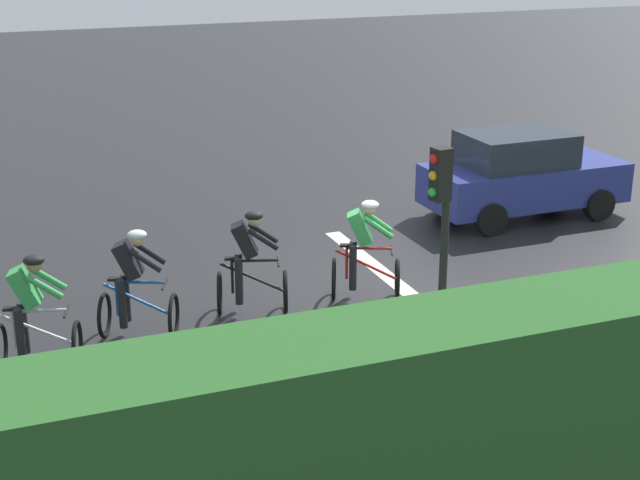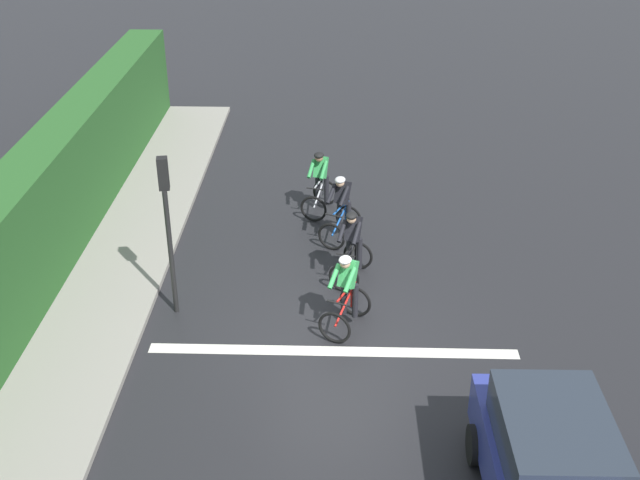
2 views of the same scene
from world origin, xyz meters
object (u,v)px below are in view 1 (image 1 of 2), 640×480
Objects in this scene: cyclist_second at (134,287)px; cyclist_lead at (33,316)px; traffic_light_near_crossing at (441,238)px; car_navy at (522,175)px; cyclist_mid at (249,265)px; cyclist_fourth at (363,252)px.

cyclist_lead is at bearing 110.13° from cyclist_second.
cyclist_lead is 1.00× the size of cyclist_second.
cyclist_lead is 5.58m from traffic_light_near_crossing.
car_navy is 8.40m from traffic_light_near_crossing.
traffic_light_near_crossing reaches higher than cyclist_lead.
cyclist_second is 8.99m from car_navy.
traffic_light_near_crossing reaches higher than car_navy.
cyclist_mid is 1.00× the size of cyclist_fourth.
cyclist_mid is at bearing -82.39° from cyclist_second.
traffic_light_near_crossing is at bearing -159.90° from cyclist_mid.
car_navy is at bearing -40.14° from traffic_light_near_crossing.
cyclist_mid is at bearing 86.28° from cyclist_fourth.
cyclist_fourth is 3.79m from traffic_light_near_crossing.
cyclist_second is at bearing 43.06° from traffic_light_near_crossing.
car_navy is (2.75, -6.66, 0.08)m from cyclist_mid.
cyclist_second is 4.80m from traffic_light_near_crossing.
cyclist_fourth is (0.12, -3.68, 0.00)m from cyclist_second.
cyclist_lead is at bearing 97.30° from cyclist_fourth.
cyclist_mid is (0.24, -1.82, 0.00)m from cyclist_second.
cyclist_mid is 0.40× the size of car_navy.
cyclist_lead is 10.55m from car_navy.
cyclist_second and cyclist_mid have the same top height.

